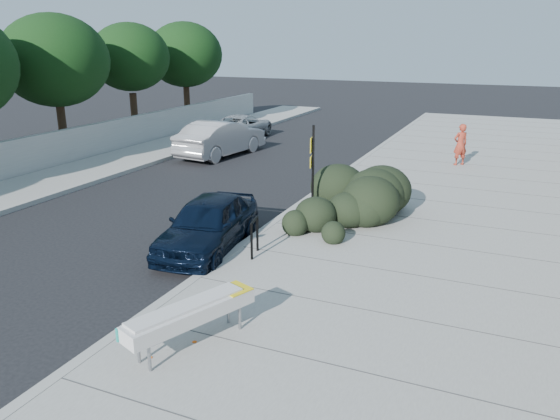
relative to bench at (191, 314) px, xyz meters
The scene contains 17 objects.
ground 2.87m from the bench, 120.66° to the left, with size 120.00×120.00×0.00m, color black.
sidewalk_near 8.51m from the bench, 60.45° to the left, with size 11.20×50.00×0.15m, color gray.
sidewalk_far 13.19m from the bench, 145.92° to the left, with size 3.00×50.00×0.15m, color gray.
curb_near 7.55m from the bench, 100.84° to the left, with size 0.22×50.00×0.17m, color #9E9E99.
curb_far 11.98m from the bench, 141.89° to the left, with size 0.22×50.00×0.17m, color #9E9E99.
far_wall 14.62m from the bench, 149.65° to the left, with size 0.30×40.00×1.50m, color #9E9E99.
tree_far_d 18.31m from the bench, 140.71° to the left, with size 4.60×4.60×6.16m.
tree_far_e 21.77m from the bench, 130.34° to the left, with size 4.00×4.00×5.90m.
tree_far_f 25.75m from the bench, 123.05° to the left, with size 4.40×4.40×6.07m.
bench is the anchor object (origin of this frame).
bike_rack 4.10m from the bench, 101.43° to the left, with size 0.18×0.61×0.90m.
sign_post 7.47m from the bench, 94.87° to the left, with size 0.12×0.30×2.65m.
hedge 7.54m from the bench, 86.78° to the left, with size 2.04×4.09×1.53m, color black.
sedan_navy 4.78m from the bench, 117.60° to the left, with size 1.61×4.00×1.36m, color black.
wagon_silver 16.36m from the bench, 117.89° to the left, with size 1.70×4.88×1.61m, color #A0A0A5.
suv_silver 20.88m from the bench, 115.27° to the left, with size 2.13×4.61×1.28m, color #AEB1B4.
pedestrian 16.33m from the bench, 81.19° to the left, with size 0.61×0.40×1.68m, color #9B3221.
Camera 1 is at (6.02, -9.19, 5.07)m, focal length 35.00 mm.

